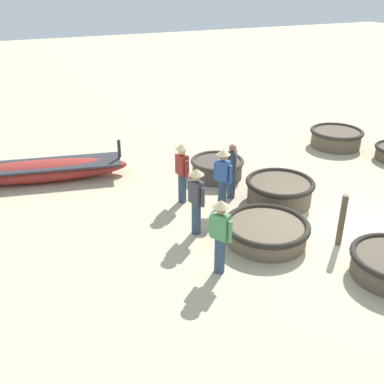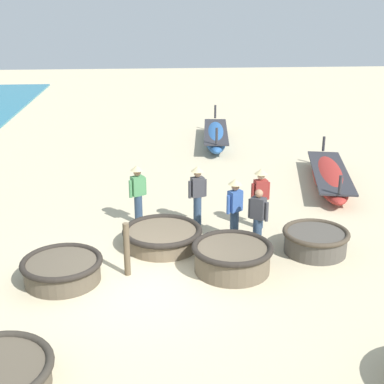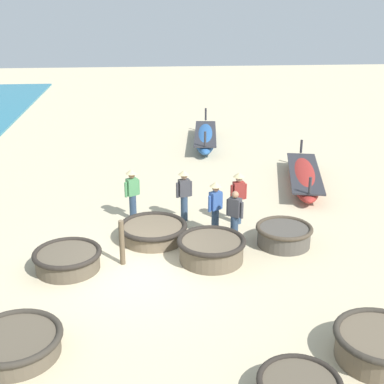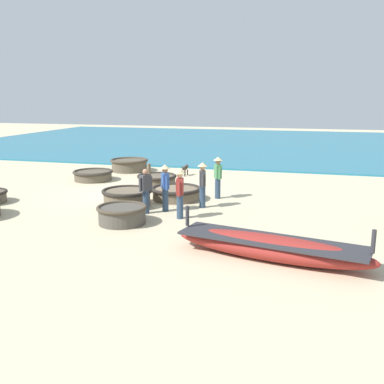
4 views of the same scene
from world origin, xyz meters
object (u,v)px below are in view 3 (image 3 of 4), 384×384
Objects in this scene: coracle_far_left at (68,259)px; fisherman_crouching at (215,205)px; fisherman_standing_right at (238,194)px; coracle_tilted at (211,248)px; coracle_beside_post at (284,235)px; long_boat_blue_hull at (304,177)px; fisherman_hauling at (184,192)px; coracle_center at (381,345)px; mooring_post_mid_beach at (122,243)px; coracle_front_left at (15,343)px; fisherman_standing_left at (235,215)px; coracle_front_right at (153,231)px; fisherman_with_hat at (132,191)px; long_boat_red_hull at (205,137)px.

fisherman_crouching reaches higher than coracle_far_left.
coracle_tilted is at bearing -114.88° from fisherman_standing_right.
coracle_beside_post is 0.31× the size of long_boat_blue_hull.
long_boat_blue_hull is at bearing 32.08° from fisherman_hauling.
coracle_tilted is at bearing 122.84° from coracle_center.
long_boat_blue_hull is at bearing 46.68° from fisherman_crouching.
coracle_far_left is at bearing -137.86° from fisherman_hauling.
coracle_front_left is at bearing -118.47° from mooring_post_mid_beach.
coracle_center is 5.83m from fisherman_standing_left.
fisherman_standing_right is (5.45, 6.04, 0.69)m from coracle_front_left.
fisherman_hauling reaches higher than coracle_front_right.
fisherman_standing_left is at bearing 15.22° from coracle_far_left.
fisherman_with_hat is at bearing 146.97° from fisherman_standing_left.
coracle_far_left is at bearing -152.26° from fisherman_standing_right.
coracle_tilted is 2.10m from coracle_front_right.
fisherman_standing_right is at bearing 19.96° from coracle_front_right.
coracle_front_left is 16.07m from long_boat_red_hull.
fisherman_hauling is at bearing 167.76° from fisherman_standing_right.
fisherman_hauling is at bearing 126.34° from fisherman_crouching.
coracle_far_left is 12.63m from long_boat_red_hull.
mooring_post_mid_beach is (-6.51, -5.69, 0.30)m from long_boat_blue_hull.
coracle_front_right is 0.38× the size of long_boat_red_hull.
coracle_beside_post is 1.51m from fisherman_standing_left.
coracle_tilted is at bearing -95.17° from long_boat_red_hull.
fisherman_standing_right is at bearing -132.66° from long_boat_blue_hull.
fisherman_standing_right is at bearing 65.12° from coracle_tilted.
fisherman_crouching reaches higher than coracle_beside_post.
coracle_tilted is 1.18× the size of fisherman_standing_left.
fisherman_hauling is at bearing 101.22° from coracle_tilted.
coracle_front_right is 1.28× the size of fisherman_standing_left.
long_boat_blue_hull is at bearing 53.90° from coracle_tilted.
coracle_center is at bearing -83.58° from long_boat_red_hull.
fisherman_with_hat is at bearing 169.91° from fisherman_standing_right.
coracle_center is at bearing -57.16° from coracle_tilted.
coracle_far_left is 4.50m from fisherman_crouching.
coracle_center reaches higher than coracle_beside_post.
fisherman_hauling reaches higher than coracle_center.
fisherman_hauling reaches higher than mooring_post_mid_beach.
long_boat_red_hull is 3.16× the size of fisherman_crouching.
fisherman_standing_right reaches higher than coracle_tilted.
coracle_front_right is at bearing -127.12° from fisherman_hauling.
fisherman_standing_left reaches higher than coracle_beside_post.
coracle_far_left is at bearing -164.78° from fisherman_standing_left.
fisherman_hauling is at bearing 42.14° from coracle_far_left.
coracle_beside_post is at bearing 19.53° from coracle_tilted.
fisherman_hauling is (-0.84, 1.14, 0.00)m from fisherman_crouching.
fisherman_with_hat is (-3.20, -8.52, 0.60)m from long_boat_red_hull.
fisherman_hauling is at bearing 59.30° from coracle_front_left.
long_boat_red_hull is 6.59m from long_boat_blue_hull.
fisherman_standing_right reaches higher than coracle_beside_post.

